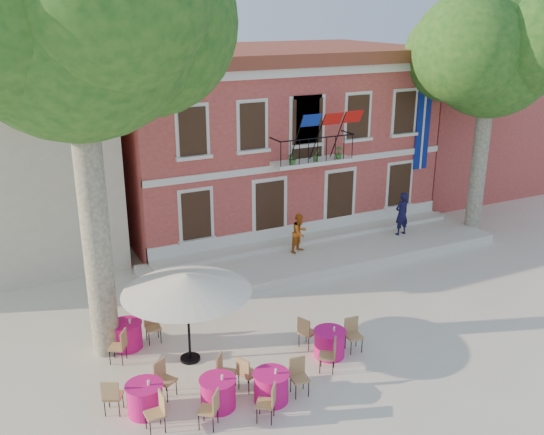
{
  "coord_description": "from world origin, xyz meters",
  "views": [
    {
      "loc": [
        -9.36,
        -14.07,
        9.11
      ],
      "look_at": [
        -0.72,
        3.5,
        2.29
      ],
      "focal_mm": 40.0,
      "sensor_mm": 36.0,
      "label": 1
    }
  ],
  "objects": [
    {
      "name": "plane_tree_west",
      "position": [
        -6.97,
        1.26,
        8.97
      ],
      "size": [
        6.19,
        6.19,
        12.15
      ],
      "color": "#A59E84",
      "rests_on": "ground"
    },
    {
      "name": "cafe_table_4",
      "position": [
        -1.52,
        -1.71,
        0.43
      ],
      "size": [
        1.71,
        1.86,
        0.95
      ],
      "color": "#D7148E",
      "rests_on": "ground"
    },
    {
      "name": "terrace",
      "position": [
        2.0,
        4.4,
        0.15
      ],
      "size": [
        14.0,
        3.4,
        0.3
      ],
      "primitive_type": "cube",
      "color": "silver",
      "rests_on": "ground"
    },
    {
      "name": "cafe_table_1",
      "position": [
        -3.85,
        -2.82,
        0.43
      ],
      "size": [
        1.71,
        1.86,
        0.95
      ],
      "color": "#D7148E",
      "rests_on": "ground"
    },
    {
      "name": "main_building",
      "position": [
        2.0,
        9.99,
        3.78
      ],
      "size": [
        13.5,
        9.59,
        7.5
      ],
      "color": "#C85148",
      "rests_on": "ground"
    },
    {
      "name": "pedestrian_navy",
      "position": [
        5.61,
        4.43,
        1.2
      ],
      "size": [
        0.7,
        0.51,
        1.79
      ],
      "primitive_type": "imported",
      "rotation": [
        0.0,
        0.0,
        3.27
      ],
      "color": "black",
      "rests_on": "terrace"
    },
    {
      "name": "cafe_table_0",
      "position": [
        -6.73,
        -1.93,
        0.43
      ],
      "size": [
        1.87,
        1.66,
        0.95
      ],
      "color": "#D7148E",
      "rests_on": "ground"
    },
    {
      "name": "plane_tree_east",
      "position": [
        9.08,
        4.02,
        7.36
      ],
      "size": [
        5.08,
        5.08,
        9.98
      ],
      "color": "#A59E84",
      "rests_on": "ground"
    },
    {
      "name": "cafe_table_3",
      "position": [
        -6.41,
        1.18,
        0.43
      ],
      "size": [
        1.66,
        1.87,
        0.95
      ],
      "color": "#D7148E",
      "rests_on": "ground"
    },
    {
      "name": "pedestrian_orange",
      "position": [
        1.02,
        4.66,
        1.05
      ],
      "size": [
        0.9,
        0.82,
        1.5
      ],
      "primitive_type": "imported",
      "rotation": [
        0.0,
        0.0,
        0.42
      ],
      "color": "#C86117",
      "rests_on": "terrace"
    },
    {
      "name": "cafe_table_2",
      "position": [
        -5.1,
        -2.48,
        0.42
      ],
      "size": [
        1.53,
        1.76,
        0.95
      ],
      "color": "#D7148E",
      "rests_on": "ground"
    },
    {
      "name": "patio_umbrella",
      "position": [
        -5.03,
        -0.22,
        2.29
      ],
      "size": [
        3.43,
        3.43,
        2.55
      ],
      "color": "black",
      "rests_on": "ground"
    },
    {
      "name": "neighbor_east",
      "position": [
        14.0,
        11.0,
        3.22
      ],
      "size": [
        9.4,
        9.4,
        6.4
      ],
      "color": "#C85148",
      "rests_on": "ground"
    },
    {
      "name": "ground",
      "position": [
        0.0,
        0.0,
        0.0
      ],
      "size": [
        90.0,
        90.0,
        0.0
      ],
      "primitive_type": "plane",
      "color": "beige",
      "rests_on": "ground"
    }
  ]
}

